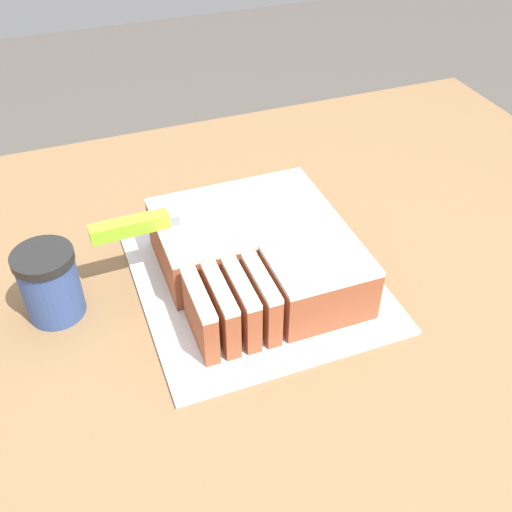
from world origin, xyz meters
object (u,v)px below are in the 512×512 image
at_px(cake_board, 256,279).
at_px(cake, 258,253).
at_px(knife, 151,223).
at_px(coffee_cup, 50,284).

height_order(cake_board, cake, cake).
height_order(knife, coffee_cup, knife).
bearing_deg(coffee_cup, knife, 9.65).
relative_size(knife, coffee_cup, 2.97).
relative_size(cake, knife, 0.88).
distance_m(cake_board, cake, 0.05).
bearing_deg(cake, cake_board, -131.38).
relative_size(cake, coffee_cup, 2.60).
relative_size(cake_board, cake, 1.31).
xyz_separation_m(cake, knife, (-0.14, 0.06, 0.05)).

